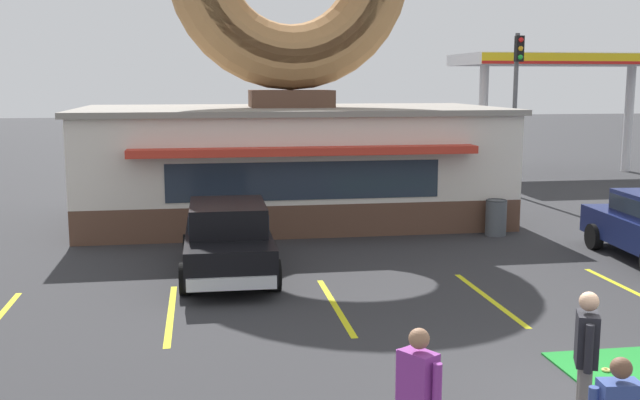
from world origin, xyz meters
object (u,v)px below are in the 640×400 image
object	(u,v)px
car_black	(228,236)
pedestrian_leather_jacket_man	(418,397)
traffic_light_pole	(516,93)
trash_bin	(496,217)
pedestrian_hooded_kid	(586,355)

from	to	relation	value
car_black	pedestrian_leather_jacket_man	bearing A→B (deg)	-79.40
car_black	traffic_light_pole	world-z (taller)	traffic_light_pole
car_black	trash_bin	xyz separation A→B (m)	(7.30, 3.16, -0.37)
pedestrian_hooded_kid	pedestrian_leather_jacket_man	size ratio (longest dim) A/B	1.04
trash_bin	pedestrian_hooded_kid	bearing A→B (deg)	-107.21
pedestrian_hooded_kid	pedestrian_leather_jacket_man	bearing A→B (deg)	-162.23
car_black	traffic_light_pole	bearing A→B (deg)	42.75
pedestrian_hooded_kid	car_black	bearing A→B (deg)	115.99
car_black	pedestrian_leather_jacket_man	distance (m)	8.80
car_black	trash_bin	size ratio (longest dim) A/B	4.69
pedestrian_leather_jacket_man	traffic_light_pole	xyz separation A→B (m)	(9.05, 18.52, 2.79)
pedestrian_leather_jacket_man	traffic_light_pole	bearing A→B (deg)	63.95
pedestrian_hooded_kid	pedestrian_leather_jacket_man	world-z (taller)	pedestrian_hooded_kid
traffic_light_pole	trash_bin	bearing A→B (deg)	-116.67
traffic_light_pole	pedestrian_leather_jacket_man	bearing A→B (deg)	-116.05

